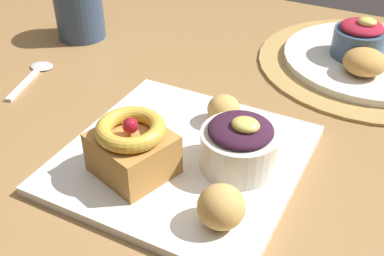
{
  "coord_description": "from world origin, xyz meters",
  "views": [
    {
      "loc": [
        0.22,
        -0.52,
        1.11
      ],
      "look_at": [
        0.0,
        -0.1,
        0.77
      ],
      "focal_mm": 44.32,
      "sensor_mm": 36.0,
      "label": 1
    }
  ],
  "objects_px": {
    "back_plate": "(371,59)",
    "coffee_mug": "(79,12)",
    "cake_slice": "(132,147)",
    "fritter_front": "(224,109)",
    "spoon": "(34,74)",
    "fritter_middle": "(221,207)",
    "back_pastry": "(365,62)",
    "back_ramekin": "(360,39)",
    "berry_ramekin": "(240,145)",
    "front_plate": "(185,159)"
  },
  "relations": [
    {
      "from": "back_plate",
      "to": "coffee_mug",
      "type": "height_order",
      "value": "coffee_mug"
    },
    {
      "from": "cake_slice",
      "to": "fritter_front",
      "type": "distance_m",
      "value": 0.15
    },
    {
      "from": "cake_slice",
      "to": "spoon",
      "type": "xyz_separation_m",
      "value": [
        -0.28,
        0.14,
        -0.04
      ]
    },
    {
      "from": "fritter_middle",
      "to": "coffee_mug",
      "type": "xyz_separation_m",
      "value": [
        -0.43,
        0.32,
        0.01
      ]
    },
    {
      "from": "fritter_middle",
      "to": "back_pastry",
      "type": "bearing_deg",
      "value": 79.94
    },
    {
      "from": "fritter_middle",
      "to": "back_ramekin",
      "type": "bearing_deg",
      "value": 83.96
    },
    {
      "from": "fritter_middle",
      "to": "cake_slice",
      "type": "bearing_deg",
      "value": 166.9
    },
    {
      "from": "fritter_front",
      "to": "back_ramekin",
      "type": "distance_m",
      "value": 0.3
    },
    {
      "from": "fritter_front",
      "to": "spoon",
      "type": "bearing_deg",
      "value": -179.42
    },
    {
      "from": "cake_slice",
      "to": "back_pastry",
      "type": "relative_size",
      "value": 1.58
    },
    {
      "from": "berry_ramekin",
      "to": "fritter_front",
      "type": "distance_m",
      "value": 0.09
    },
    {
      "from": "coffee_mug",
      "to": "fritter_front",
      "type": "bearing_deg",
      "value": -23.18
    },
    {
      "from": "fritter_front",
      "to": "coffee_mug",
      "type": "height_order",
      "value": "coffee_mug"
    },
    {
      "from": "fritter_middle",
      "to": "back_plate",
      "type": "relative_size",
      "value": 0.17
    },
    {
      "from": "back_plate",
      "to": "spoon",
      "type": "height_order",
      "value": "back_plate"
    },
    {
      "from": "fritter_middle",
      "to": "fritter_front",
      "type": "bearing_deg",
      "value": 113.35
    },
    {
      "from": "berry_ramekin",
      "to": "back_plate",
      "type": "xyz_separation_m",
      "value": [
        0.09,
        0.36,
        -0.03
      ]
    },
    {
      "from": "fritter_front",
      "to": "back_pastry",
      "type": "height_order",
      "value": "back_pastry"
    },
    {
      "from": "spoon",
      "to": "coffee_mug",
      "type": "height_order",
      "value": "coffee_mug"
    },
    {
      "from": "back_ramekin",
      "to": "spoon",
      "type": "bearing_deg",
      "value": -148.75
    },
    {
      "from": "front_plate",
      "to": "spoon",
      "type": "bearing_deg",
      "value": 165.26
    },
    {
      "from": "back_pastry",
      "to": "coffee_mug",
      "type": "distance_m",
      "value": 0.5
    },
    {
      "from": "front_plate",
      "to": "back_pastry",
      "type": "bearing_deg",
      "value": 62.98
    },
    {
      "from": "fritter_front",
      "to": "spoon",
      "type": "height_order",
      "value": "fritter_front"
    },
    {
      "from": "fritter_front",
      "to": "coffee_mug",
      "type": "bearing_deg",
      "value": 156.82
    },
    {
      "from": "back_plate",
      "to": "spoon",
      "type": "relative_size",
      "value": 2.33
    },
    {
      "from": "cake_slice",
      "to": "berry_ramekin",
      "type": "relative_size",
      "value": 1.13
    },
    {
      "from": "back_plate",
      "to": "fritter_middle",
      "type": "bearing_deg",
      "value": -98.91
    },
    {
      "from": "front_plate",
      "to": "spoon",
      "type": "distance_m",
      "value": 0.33
    },
    {
      "from": "fritter_front",
      "to": "back_ramekin",
      "type": "xyz_separation_m",
      "value": [
        0.12,
        0.27,
        0.02
      ]
    },
    {
      "from": "cake_slice",
      "to": "fritter_front",
      "type": "bearing_deg",
      "value": 70.12
    },
    {
      "from": "fritter_front",
      "to": "back_plate",
      "type": "xyz_separation_m",
      "value": [
        0.14,
        0.28,
        -0.02
      ]
    },
    {
      "from": "spoon",
      "to": "berry_ramekin",
      "type": "bearing_deg",
      "value": -116.56
    },
    {
      "from": "fritter_front",
      "to": "cake_slice",
      "type": "bearing_deg",
      "value": -109.88
    },
    {
      "from": "berry_ramekin",
      "to": "fritter_front",
      "type": "relative_size",
      "value": 2.09
    },
    {
      "from": "front_plate",
      "to": "cake_slice",
      "type": "relative_size",
      "value": 2.67
    },
    {
      "from": "berry_ramekin",
      "to": "back_ramekin",
      "type": "xyz_separation_m",
      "value": [
        0.07,
        0.35,
        0.0
      ]
    },
    {
      "from": "berry_ramekin",
      "to": "fritter_front",
      "type": "bearing_deg",
      "value": 125.34
    },
    {
      "from": "cake_slice",
      "to": "back_pastry",
      "type": "xyz_separation_m",
      "value": [
        0.19,
        0.36,
        -0.01
      ]
    },
    {
      "from": "back_plate",
      "to": "spoon",
      "type": "bearing_deg",
      "value": -149.14
    },
    {
      "from": "front_plate",
      "to": "cake_slice",
      "type": "bearing_deg",
      "value": -126.1
    },
    {
      "from": "spoon",
      "to": "fritter_front",
      "type": "bearing_deg",
      "value": -105.36
    },
    {
      "from": "fritter_middle",
      "to": "spoon",
      "type": "bearing_deg",
      "value": 157.75
    },
    {
      "from": "front_plate",
      "to": "berry_ramekin",
      "type": "xyz_separation_m",
      "value": [
        0.07,
        0.01,
        0.04
      ]
    },
    {
      "from": "fritter_front",
      "to": "fritter_middle",
      "type": "relative_size",
      "value": 0.89
    },
    {
      "from": "fritter_middle",
      "to": "back_plate",
      "type": "distance_m",
      "value": 0.46
    },
    {
      "from": "back_pastry",
      "to": "back_ramekin",
      "type": "bearing_deg",
      "value": 109.9
    },
    {
      "from": "berry_ramekin",
      "to": "fritter_front",
      "type": "height_order",
      "value": "berry_ramekin"
    },
    {
      "from": "back_pastry",
      "to": "spoon",
      "type": "bearing_deg",
      "value": -155.49
    },
    {
      "from": "front_plate",
      "to": "fritter_middle",
      "type": "bearing_deg",
      "value": -43.74
    }
  ]
}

